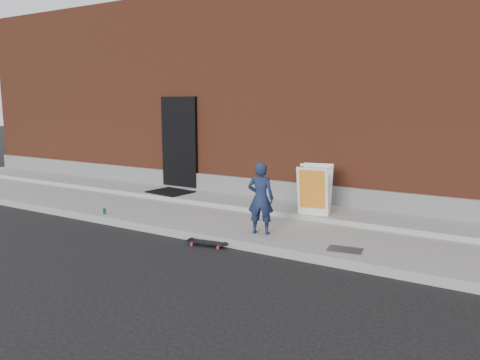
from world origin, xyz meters
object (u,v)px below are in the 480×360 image
Objects in this scene: skateboard at (207,242)px; soda_can at (105,211)px; child at (261,198)px; pizza_sign at (315,189)px.

skateboard is 6.48× the size of soda_can.
child is 1.27× the size of pizza_sign.
pizza_sign reaches higher than soda_can.
skateboard is at bearing 30.45° from child.
child is at bearing 6.54° from soda_can.
skateboard is 2.45m from pizza_sign.
soda_can is at bearing 173.64° from skateboard.
pizza_sign is (1.07, 2.10, 0.67)m from skateboard.
skateboard is at bearing -6.36° from soda_can.
child is at bearing 46.71° from skateboard.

